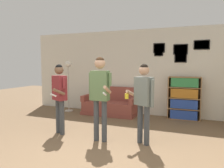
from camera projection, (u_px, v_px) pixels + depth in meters
name	position (u px, v px, depth m)	size (l,w,h in m)	color
ground_plane	(80.00, 165.00, 3.48)	(20.00, 20.00, 0.00)	brown
wall_back	(143.00, 72.00, 6.95)	(7.97, 0.08, 2.70)	silver
couch	(110.00, 105.00, 7.02)	(1.73, 0.80, 0.86)	brown
bookshelf	(184.00, 98.00, 6.32)	(0.91, 0.30, 1.25)	olive
floor_lamp	(68.00, 74.00, 7.37)	(0.28, 0.28, 1.72)	#ADA89E
person_player_foreground_left	(59.00, 92.00, 4.99)	(0.46, 0.57, 1.60)	#3D4247
person_player_foreground_center	(100.00, 89.00, 4.49)	(0.51, 0.46, 1.76)	#3D4247
person_watcher_holding_cup	(144.00, 96.00, 4.33)	(0.58, 0.35, 1.61)	#3D4247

